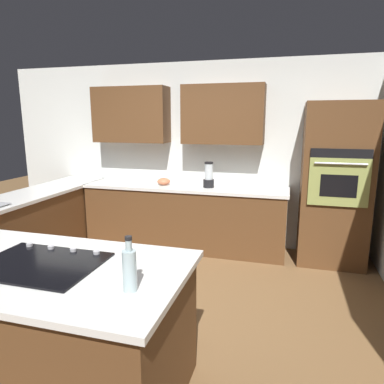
% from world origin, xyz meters
% --- Properties ---
extents(ground_plane, '(14.00, 14.00, 0.00)m').
position_xyz_m(ground_plane, '(0.00, 0.00, 0.00)').
color(ground_plane, brown).
extents(wall_back, '(6.00, 0.44, 2.60)m').
position_xyz_m(wall_back, '(0.07, -2.04, 1.46)').
color(wall_back, silver).
rests_on(wall_back, ground).
extents(lower_cabinets_back, '(2.80, 0.60, 0.86)m').
position_xyz_m(lower_cabinets_back, '(0.10, -1.72, 0.43)').
color(lower_cabinets_back, brown).
rests_on(lower_cabinets_back, ground).
extents(countertop_back, '(2.84, 0.64, 0.04)m').
position_xyz_m(countertop_back, '(0.10, -1.72, 0.88)').
color(countertop_back, silver).
rests_on(countertop_back, lower_cabinets_back).
extents(lower_cabinets_side, '(0.60, 2.90, 0.86)m').
position_xyz_m(lower_cabinets_side, '(1.82, -0.55, 0.43)').
color(lower_cabinets_side, brown).
rests_on(lower_cabinets_side, ground).
extents(countertop_side, '(0.64, 2.94, 0.04)m').
position_xyz_m(countertop_side, '(1.82, -0.55, 0.88)').
color(countertop_side, silver).
rests_on(countertop_side, lower_cabinets_side).
extents(island_base, '(1.80, 0.96, 0.86)m').
position_xyz_m(island_base, '(0.21, 1.09, 0.43)').
color(island_base, brown).
rests_on(island_base, ground).
extents(island_top, '(1.88, 1.04, 0.04)m').
position_xyz_m(island_top, '(0.21, 1.09, 0.88)').
color(island_top, silver).
rests_on(island_top, island_base).
extents(wall_oven, '(0.80, 0.66, 2.02)m').
position_xyz_m(wall_oven, '(-1.85, -1.72, 1.01)').
color(wall_oven, brown).
rests_on(wall_oven, ground).
extents(cooktop, '(0.76, 0.56, 0.03)m').
position_xyz_m(cooktop, '(0.21, 1.09, 0.91)').
color(cooktop, black).
rests_on(cooktop, island_top).
extents(blender, '(0.15, 0.15, 0.35)m').
position_xyz_m(blender, '(-0.25, -1.71, 1.05)').
color(blender, black).
rests_on(blender, countertop_back).
extents(mixing_bowl, '(0.18, 0.18, 0.10)m').
position_xyz_m(mixing_bowl, '(0.40, -1.71, 0.95)').
color(mixing_bowl, '#CC724C').
rests_on(mixing_bowl, countertop_back).
extents(second_bottle, '(0.08, 0.08, 0.31)m').
position_xyz_m(second_bottle, '(-0.50, 1.25, 1.02)').
color(second_bottle, silver).
rests_on(second_bottle, island_top).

